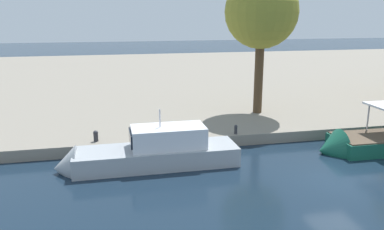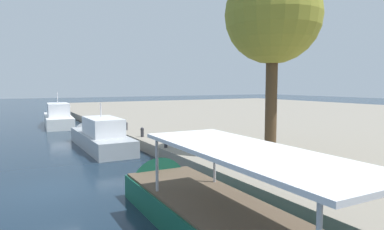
% 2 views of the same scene
% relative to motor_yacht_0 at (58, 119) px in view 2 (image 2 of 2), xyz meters
% --- Properties ---
extents(ground_plane, '(220.00, 220.00, 0.00)m').
position_rel_motor_yacht_0_xyz_m(ground_plane, '(25.23, -3.51, -0.75)').
color(ground_plane, '#142333').
extents(motor_yacht_0, '(11.02, 3.36, 4.67)m').
position_rel_motor_yacht_0_xyz_m(motor_yacht_0, '(0.00, 0.00, 0.00)').
color(motor_yacht_0, silver).
rests_on(motor_yacht_0, ground_plane).
extents(motor_yacht_1, '(10.26, 2.58, 4.24)m').
position_rel_motor_yacht_0_xyz_m(motor_yacht_1, '(15.79, 0.80, -0.15)').
color(motor_yacht_1, '#9EA3A8').
rests_on(motor_yacht_1, ground_plane).
extents(tour_boat_2, '(13.65, 3.06, 3.97)m').
position_rel_motor_yacht_0_xyz_m(tour_boat_2, '(32.79, 0.34, -0.37)').
color(tour_boat_2, '#14513D').
rests_on(tour_boat_2, ground_plane).
extents(mooring_bollard_0, '(0.31, 0.31, 0.70)m').
position_rel_motor_yacht_0_xyz_m(mooring_bollard_0, '(12.91, 3.80, 0.36)').
color(mooring_bollard_0, '#2D2D33').
rests_on(mooring_bollard_0, dock_promenade).
extents(mooring_bollard_1, '(0.22, 0.22, 0.63)m').
position_rel_motor_yacht_0_xyz_m(mooring_bollard_1, '(21.94, 3.41, 0.32)').
color(mooring_bollard_1, '#2D2D33').
rests_on(mooring_bollard_1, dock_promenade).
extents(mooring_bollard_2, '(0.26, 0.26, 0.71)m').
position_rel_motor_yacht_0_xyz_m(mooring_bollard_2, '(17.19, 3.67, 0.37)').
color(mooring_bollard_2, '#2D2D33').
rests_on(mooring_bollard_2, dock_promenade).
extents(tree_1, '(5.60, 5.60, 10.68)m').
position_rel_motor_yacht_0_xyz_m(tree_1, '(25.62, 8.56, 7.81)').
color(tree_1, '#4C3823').
rests_on(tree_1, dock_promenade).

